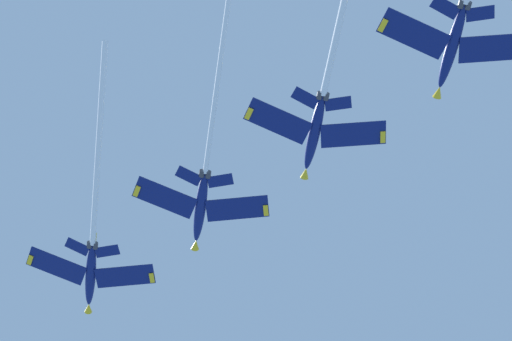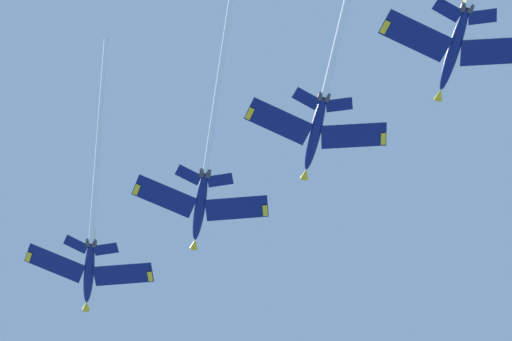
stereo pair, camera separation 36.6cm
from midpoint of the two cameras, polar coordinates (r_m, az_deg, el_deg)
jet_lead at (r=143.41m, az=-9.71°, el=-3.76°), size 42.05×22.67×17.58m
jet_second at (r=134.08m, az=-3.04°, el=-0.39°), size 38.48×21.30×15.57m
jet_third at (r=127.47m, az=4.31°, el=5.29°), size 39.40×20.98×16.11m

